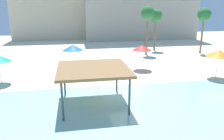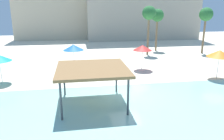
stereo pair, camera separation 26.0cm
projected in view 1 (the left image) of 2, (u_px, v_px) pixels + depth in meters
name	position (u px, v px, depth m)	size (l,w,h in m)	color
ground_plane	(127.00, 92.00, 17.94)	(80.00, 80.00, 0.00)	beige
lagoon_water	(148.00, 124.00, 12.96)	(44.00, 13.50, 0.04)	#99D1C6
shade_pavilion	(93.00, 70.00, 14.91)	(4.76, 4.76, 2.68)	#42474C
beach_umbrella_orange_1	(219.00, 53.00, 20.68)	(2.31, 2.31, 2.75)	silver
beach_umbrella_red_2	(142.00, 48.00, 23.63)	(2.03, 2.03, 2.70)	silver
beach_umbrella_blue_4	(73.00, 48.00, 23.80)	(2.22, 2.22, 2.71)	silver
lounge_chair_0	(102.00, 68.00, 23.54)	(0.78, 1.94, 0.74)	white
lounge_chair_2	(90.00, 74.00, 21.39)	(1.50, 1.93, 0.74)	white
palm_tree_0	(148.00, 14.00, 30.33)	(1.90, 1.90, 6.76)	brown
palm_tree_1	(204.00, 15.00, 31.39)	(1.90, 1.90, 6.55)	brown
palm_tree_2	(156.00, 16.00, 33.46)	(1.90, 1.90, 6.33)	brown
hotel_block_0	(67.00, 3.00, 48.43)	(22.25, 10.24, 14.88)	beige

